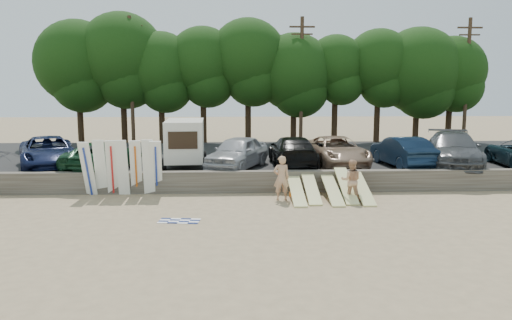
{
  "coord_description": "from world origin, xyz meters",
  "views": [
    {
      "loc": [
        -2.7,
        -19.76,
        4.92
      ],
      "look_at": [
        -1.77,
        3.0,
        1.51
      ],
      "focal_mm": 35.0,
      "sensor_mm": 36.0,
      "label": 1
    }
  ],
  "objects_px": {
    "car_1": "(104,156)",
    "car_5": "(402,152)",
    "box_trailer": "(185,140)",
    "car_6": "(453,150)",
    "beachgoer_b": "(351,180)",
    "car_3": "(293,151)",
    "car_2": "(237,153)",
    "car_4": "(336,151)",
    "beachgoer_a": "(281,178)",
    "cooler": "(336,193)",
    "car_0": "(48,152)"
  },
  "relations": [
    {
      "from": "car_1",
      "to": "car_5",
      "type": "height_order",
      "value": "car_5"
    },
    {
      "from": "box_trailer",
      "to": "car_6",
      "type": "relative_size",
      "value": 0.64
    },
    {
      "from": "beachgoer_b",
      "to": "car_3",
      "type": "bearing_deg",
      "value": -58.16
    },
    {
      "from": "beachgoer_b",
      "to": "car_5",
      "type": "bearing_deg",
      "value": -116.93
    },
    {
      "from": "car_2",
      "to": "car_3",
      "type": "height_order",
      "value": "car_2"
    },
    {
      "from": "car_6",
      "to": "car_4",
      "type": "bearing_deg",
      "value": -169.21
    },
    {
      "from": "beachgoer_a",
      "to": "cooler",
      "type": "relative_size",
      "value": 5.12
    },
    {
      "from": "car_0",
      "to": "car_2",
      "type": "relative_size",
      "value": 1.19
    },
    {
      "from": "car_1",
      "to": "car_2",
      "type": "distance_m",
      "value": 6.74
    },
    {
      "from": "car_4",
      "to": "car_2",
      "type": "bearing_deg",
      "value": -175.89
    },
    {
      "from": "car_4",
      "to": "beachgoer_b",
      "type": "height_order",
      "value": "car_4"
    },
    {
      "from": "car_0",
      "to": "car_1",
      "type": "bearing_deg",
      "value": -36.85
    },
    {
      "from": "beachgoer_b",
      "to": "car_4",
      "type": "bearing_deg",
      "value": -83.24
    },
    {
      "from": "beachgoer_a",
      "to": "beachgoer_b",
      "type": "relative_size",
      "value": 1.08
    },
    {
      "from": "car_0",
      "to": "cooler",
      "type": "height_order",
      "value": "car_0"
    },
    {
      "from": "car_0",
      "to": "car_6",
      "type": "height_order",
      "value": "car_6"
    },
    {
      "from": "car_5",
      "to": "beachgoer_b",
      "type": "xyz_separation_m",
      "value": [
        -3.79,
        -4.81,
        -0.59
      ]
    },
    {
      "from": "car_3",
      "to": "car_4",
      "type": "height_order",
      "value": "car_3"
    },
    {
      "from": "car_0",
      "to": "car_3",
      "type": "xyz_separation_m",
      "value": [
        12.68,
        0.03,
        -0.02
      ]
    },
    {
      "from": "car_1",
      "to": "car_2",
      "type": "xyz_separation_m",
      "value": [
        6.74,
        0.03,
        0.12
      ]
    },
    {
      "from": "car_0",
      "to": "car_4",
      "type": "xyz_separation_m",
      "value": [
        15.05,
        0.22,
        -0.04
      ]
    },
    {
      "from": "car_6",
      "to": "car_2",
      "type": "bearing_deg",
      "value": -161.71
    },
    {
      "from": "beachgoer_a",
      "to": "cooler",
      "type": "xyz_separation_m",
      "value": [
        2.49,
        0.51,
        -0.81
      ]
    },
    {
      "from": "car_4",
      "to": "car_5",
      "type": "xyz_separation_m",
      "value": [
        3.36,
        -0.56,
        0.03
      ]
    },
    {
      "from": "car_3",
      "to": "car_6",
      "type": "relative_size",
      "value": 0.88
    },
    {
      "from": "box_trailer",
      "to": "car_1",
      "type": "bearing_deg",
      "value": -167.74
    },
    {
      "from": "box_trailer",
      "to": "car_2",
      "type": "bearing_deg",
      "value": -23.3
    },
    {
      "from": "car_5",
      "to": "car_4",
      "type": "bearing_deg",
      "value": -16.53
    },
    {
      "from": "car_4",
      "to": "car_0",
      "type": "bearing_deg",
      "value": 175.12
    },
    {
      "from": "car_5",
      "to": "car_6",
      "type": "height_order",
      "value": "car_6"
    },
    {
      "from": "car_3",
      "to": "beachgoer_a",
      "type": "height_order",
      "value": "car_3"
    },
    {
      "from": "car_2",
      "to": "car_3",
      "type": "distance_m",
      "value": 3.01
    },
    {
      "from": "car_3",
      "to": "car_4",
      "type": "bearing_deg",
      "value": -176.82
    },
    {
      "from": "car_3",
      "to": "car_6",
      "type": "bearing_deg",
      "value": 175.49
    },
    {
      "from": "car_1",
      "to": "car_6",
      "type": "distance_m",
      "value": 18.07
    },
    {
      "from": "beachgoer_a",
      "to": "car_5",
      "type": "bearing_deg",
      "value": -151.89
    },
    {
      "from": "car_0",
      "to": "beachgoer_a",
      "type": "xyz_separation_m",
      "value": [
        11.65,
        -4.83,
        -0.54
      ]
    },
    {
      "from": "car_2",
      "to": "beachgoer_a",
      "type": "xyz_separation_m",
      "value": [
        1.89,
        -4.13,
        -0.56
      ]
    },
    {
      "from": "car_6",
      "to": "beachgoer_b",
      "type": "bearing_deg",
      "value": -126.96
    },
    {
      "from": "cooler",
      "to": "car_1",
      "type": "bearing_deg",
      "value": 178.31
    },
    {
      "from": "box_trailer",
      "to": "car_4",
      "type": "bearing_deg",
      "value": -3.54
    },
    {
      "from": "car_4",
      "to": "car_5",
      "type": "height_order",
      "value": "car_5"
    },
    {
      "from": "car_3",
      "to": "cooler",
      "type": "relative_size",
      "value": 14.3
    },
    {
      "from": "car_5",
      "to": "beachgoer_b",
      "type": "distance_m",
      "value": 6.15
    },
    {
      "from": "beachgoer_a",
      "to": "car_2",
      "type": "bearing_deg",
      "value": -70.91
    },
    {
      "from": "car_3",
      "to": "car_6",
      "type": "height_order",
      "value": "car_6"
    },
    {
      "from": "car_0",
      "to": "beachgoer_b",
      "type": "distance_m",
      "value": 15.51
    },
    {
      "from": "box_trailer",
      "to": "car_5",
      "type": "height_order",
      "value": "box_trailer"
    },
    {
      "from": "box_trailer",
      "to": "car_3",
      "type": "height_order",
      "value": "box_trailer"
    },
    {
      "from": "car_5",
      "to": "beachgoer_a",
      "type": "height_order",
      "value": "car_5"
    }
  ]
}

